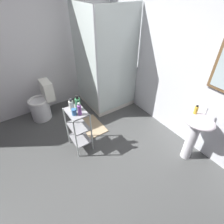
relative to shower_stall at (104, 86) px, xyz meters
The scene contains 14 objects.
ground_plane 1.77m from the shower_stall, 46.29° to the right, with size 4.20×4.20×0.02m, color #484A49.
wall_back 1.56m from the shower_stall, 27.39° to the left, with size 4.20×0.14×2.50m.
wall_left 1.61m from the shower_stall, 118.60° to the right, with size 0.10×4.20×2.50m, color silver.
shower_stall is the anchor object (origin of this frame).
pedestal_sink 1.99m from the shower_stall, ahead, with size 0.46×0.37×0.81m.
sink_faucet 2.05m from the shower_stall, 11.71° to the left, with size 0.03×0.03×0.10m, color silver.
toilet 1.31m from the shower_stall, 103.44° to the right, with size 0.37×0.49×0.76m.
storage_cart 1.31m from the shower_stall, 50.26° to the right, with size 0.38×0.28×0.74m.
hand_soap_bottle 1.95m from the shower_stall, ahead, with size 0.05×0.05×0.13m.
lotion_bottle_white 1.33m from the shower_stall, 53.68° to the right, with size 0.07×0.07×0.19m.
body_wash_bottle_green 1.31m from the shower_stall, 49.43° to the right, with size 0.08×0.08×0.24m.
conditioner_bottle_purple 1.41m from the shower_stall, 46.57° to the right, with size 0.06×0.06×0.20m.
rinse_cup 1.42m from the shower_stall, 49.71° to the right, with size 0.07×0.07×0.10m, color #3870B2.
bath_mat 0.92m from the shower_stall, 51.30° to the right, with size 0.60×0.40×0.02m, color tan.
Camera 1 is at (1.65, -0.49, 2.30)m, focal length 28.35 mm.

